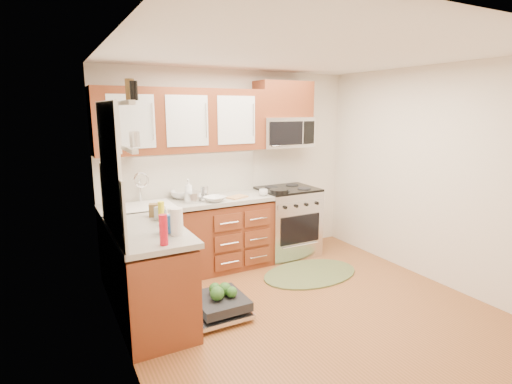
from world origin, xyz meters
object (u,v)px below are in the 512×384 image
cutting_board (237,197)px  cup (263,192)px  dishwasher (216,306)px  rug (310,273)px  bowl_b (183,195)px  upper_cabinets (183,121)px  range (287,221)px  microwave (284,132)px  paper_towel_roll (177,222)px  stock_pot (193,197)px  sink (146,216)px  skillet (279,191)px  bowl_a (215,199)px

cutting_board → cup: 0.35m
dishwasher → cup: (1.06, 0.95, 0.87)m
rug → bowl_b: bowl_b is taller
upper_cabinets → range: bearing=-5.9°
microwave → dishwasher: size_ratio=1.09×
range → paper_towel_roll: paper_towel_roll is taller
microwave → cup: bearing=-148.0°
stock_pot → cup: (0.91, -0.09, -0.02)m
stock_pot → cutting_board: (0.57, -0.03, -0.05)m
sink → cup: cup is taller
upper_cabinets → stock_pot: size_ratio=10.03×
sink → cup: 1.47m
sink → cutting_board: cutting_board is taller
dishwasher → skillet: (1.27, 0.92, 0.87)m
microwave → dishwasher: microwave is taller
bowl_b → cup: bowl_b is taller
cutting_board → bowl_a: (-0.33, -0.06, 0.02)m
range → bowl_a: bearing=-171.1°
stock_pot → paper_towel_roll: (-0.54, -1.12, 0.06)m
stock_pot → bowl_b: (-0.04, 0.26, -0.01)m
cup → upper_cabinets: bearing=160.6°
sink → cutting_board: size_ratio=2.49×
sink → stock_pot: bearing=-8.7°
range → skillet: 0.60m
sink → microwave: bearing=3.9°
upper_cabinets → range: size_ratio=2.16×
microwave → stock_pot: (-1.39, -0.21, -0.71)m
paper_towel_roll → bowl_a: (0.78, 1.04, -0.09)m
sink → range: bearing=0.3°
dishwasher → microwave: bearing=39.1°
skillet → bowl_a: (-0.88, 0.03, -0.02)m
stock_pot → skillet: bearing=-6.0°
microwave → stock_pot: size_ratio=3.72×
paper_towel_roll → microwave: bearing=34.7°
microwave → cup: microwave is taller
upper_cabinets → bowl_a: (0.26, -0.32, -0.92)m
sink → stock_pot: 0.58m
microwave → cutting_board: bearing=-163.8°
skillet → cutting_board: (-0.55, 0.09, -0.04)m
paper_towel_roll → bowl_b: (0.50, 1.39, -0.07)m
cutting_board → upper_cabinets: bearing=155.7°
microwave → sink: 2.13m
microwave → cutting_board: 1.15m
rug → bowl_b: (-1.30, 0.91, 0.96)m
skillet → bowl_b: (-1.16, 0.38, -0.00)m
skillet → bowl_b: bowl_b is taller
microwave → bowl_a: size_ratio=3.07×
skillet → cup: 0.22m
cutting_board → bowl_a: bowl_a is taller
range → cup: (-0.48, -0.18, 0.49)m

